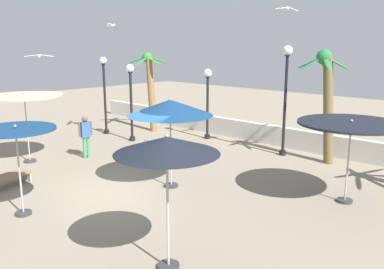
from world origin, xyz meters
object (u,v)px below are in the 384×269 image
at_px(patio_umbrella_2, 16,135).
at_px(lamp_post_2, 208,94).
at_px(seagull_0, 111,25).
at_px(lounge_chair_1, 153,145).
at_px(palm_tree_0, 327,94).
at_px(lamp_post_1, 286,87).
at_px(seagull_1, 286,9).
at_px(patio_umbrella_0, 351,126).
at_px(guest_0, 86,133).
at_px(patio_umbrella_1, 167,147).
at_px(lamp_post_0, 104,88).
at_px(patio_umbrella_3, 24,99).
at_px(lamp_post_3, 131,93).
at_px(patio_umbrella_4, 170,108).
at_px(lounge_chair_0, 1,177).
at_px(seagull_2, 39,56).
at_px(palm_tree_1, 150,82).

distance_m(patio_umbrella_2, lamp_post_2, 10.55).
bearing_deg(seagull_0, lounge_chair_1, -9.47).
xyz_separation_m(palm_tree_0, lamp_post_1, (-1.65, -0.22, 0.15)).
bearing_deg(seagull_1, patio_umbrella_0, -39.40).
distance_m(patio_umbrella_0, patio_umbrella_2, 9.11).
height_order(guest_0, seagull_1, seagull_1).
bearing_deg(patio_umbrella_1, patio_umbrella_2, -169.67).
relative_size(palm_tree_0, guest_0, 2.52).
xyz_separation_m(patio_umbrella_2, palm_tree_0, (3.56, 10.36, 0.48)).
bearing_deg(lamp_post_0, lounge_chair_1, -11.29).
xyz_separation_m(patio_umbrella_3, lamp_post_3, (0.08, 5.02, -0.20)).
xyz_separation_m(patio_umbrella_3, seagull_0, (-0.86, 4.72, 2.88)).
relative_size(patio_umbrella_4, lounge_chair_0, 1.48).
distance_m(patio_umbrella_0, lounge_chair_0, 10.81).
bearing_deg(seagull_2, lamp_post_0, 108.86).
distance_m(patio_umbrella_4, seagull_0, 8.01).
distance_m(guest_0, seagull_0, 5.56).
xyz_separation_m(lounge_chair_0, seagull_2, (-3.07, 3.12, 3.68)).
xyz_separation_m(palm_tree_1, lamp_post_3, (1.20, -2.21, -0.27)).
bearing_deg(patio_umbrella_2, seagull_1, 82.10).
height_order(lamp_post_0, lamp_post_1, lamp_post_1).
distance_m(patio_umbrella_4, palm_tree_0, 6.48).
relative_size(patio_umbrella_2, palm_tree_0, 0.57).
distance_m(patio_umbrella_2, guest_0, 5.74).
relative_size(patio_umbrella_4, lamp_post_0, 0.74).
xyz_separation_m(patio_umbrella_0, palm_tree_1, (-11.84, 2.76, 0.31)).
bearing_deg(patio_umbrella_0, lamp_post_0, 177.25).
relative_size(patio_umbrella_4, palm_tree_0, 0.66).
height_order(patio_umbrella_0, seagull_2, seagull_2).
height_order(patio_umbrella_4, lamp_post_3, lamp_post_3).
bearing_deg(patio_umbrella_0, lamp_post_1, 141.18).
bearing_deg(seagull_2, patio_umbrella_4, 6.19).
bearing_deg(seagull_2, lamp_post_3, 77.12).
distance_m(patio_umbrella_1, lamp_post_3, 11.54).
bearing_deg(lamp_post_1, patio_umbrella_3, -130.82).
bearing_deg(guest_0, seagull_1, 50.95).
relative_size(palm_tree_0, seagull_1, 3.42).
bearing_deg(guest_0, palm_tree_0, 40.20).
relative_size(patio_umbrella_1, guest_0, 1.65).
bearing_deg(guest_0, patio_umbrella_1, -21.86).
bearing_deg(patio_umbrella_3, seagull_2, 125.66).
xyz_separation_m(seagull_1, seagull_2, (-7.04, -7.04, -1.85)).
relative_size(patio_umbrella_3, seagull_0, 2.66).
relative_size(seagull_1, seagull_2, 1.30).
bearing_deg(palm_tree_0, seagull_2, -143.24).
xyz_separation_m(patio_umbrella_2, lamp_post_0, (-6.93, 7.51, 0.16)).
xyz_separation_m(patio_umbrella_0, patio_umbrella_1, (-1.15, -6.01, 0.31)).
height_order(lounge_chair_1, guest_0, guest_0).
bearing_deg(patio_umbrella_1, palm_tree_0, 97.52).
xyz_separation_m(lounge_chair_1, seagull_2, (-3.42, -3.02, 3.69)).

